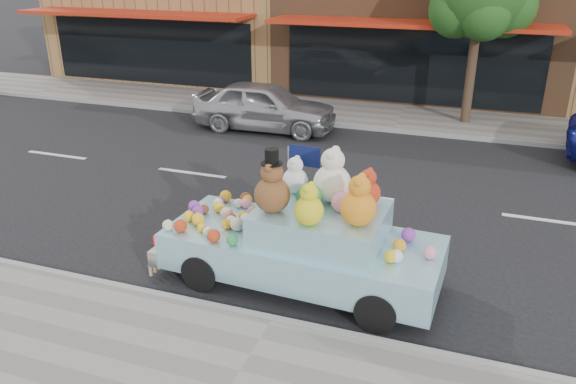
% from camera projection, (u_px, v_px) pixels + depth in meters
% --- Properties ---
extents(ground, '(120.00, 120.00, 0.00)m').
position_uv_depth(ground, '(353.00, 195.00, 12.37)').
color(ground, black).
rests_on(ground, ground).
extents(far_sidewalk, '(60.00, 3.00, 0.12)m').
position_uv_depth(far_sidewalk, '(400.00, 118.00, 18.00)').
color(far_sidewalk, gray).
rests_on(far_sidewalk, ground).
extents(near_kerb, '(60.00, 0.12, 0.13)m').
position_uv_depth(near_kerb, '(273.00, 321.00, 8.00)').
color(near_kerb, gray).
rests_on(near_kerb, ground).
extents(far_kerb, '(60.00, 0.12, 0.13)m').
position_uv_depth(far_kerb, '(392.00, 130.00, 16.69)').
color(far_kerb, gray).
rests_on(far_kerb, ground).
extents(street_tree, '(3.00, 2.70, 5.22)m').
position_uv_depth(street_tree, '(481.00, 0.00, 16.00)').
color(street_tree, '#38281C').
rests_on(street_tree, ground).
extents(car_silver, '(4.31, 1.82, 1.45)m').
position_uv_depth(car_silver, '(265.00, 106.00, 16.70)').
color(car_silver, '#AAABAF').
rests_on(car_silver, ground).
extents(art_car, '(4.56, 1.96, 2.33)m').
position_uv_depth(art_car, '(304.00, 238.00, 8.75)').
color(art_car, black).
rests_on(art_car, ground).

